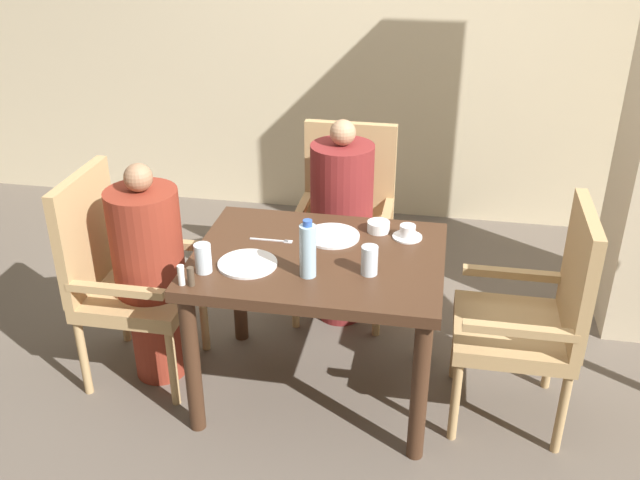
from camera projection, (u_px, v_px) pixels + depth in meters
The scene contains 18 objects.
ground_plane at pixel (318, 389), 3.37m from camera, with size 16.00×16.00×0.00m, color #60564C.
wall_back at pixel (377, 10), 4.52m from camera, with size 8.00×0.06×2.80m.
dining_table at pixel (318, 277), 3.08m from camera, with size 1.07×0.81×0.72m.
chair_left_side at pixel (120, 272), 3.27m from camera, with size 0.50×0.49×1.01m.
diner_in_left_chair at pixel (150, 272), 3.24m from camera, with size 0.32×0.32×1.08m.
chair_far_side at pixel (346, 215), 3.82m from camera, with size 0.49×0.50×1.01m.
diner_in_far_chair at pixel (341, 221), 3.67m from camera, with size 0.32×0.32×1.11m.
chair_right_side at pixel (537, 312), 2.97m from camera, with size 0.50×0.49×1.01m.
plate_main_left at pixel (248, 264), 2.95m from camera, with size 0.25×0.25×0.01m.
plate_main_right at pixel (332, 236), 3.18m from camera, with size 0.25×0.25×0.01m.
teacup_with_saucer at pixel (407, 233), 3.17m from camera, with size 0.13×0.13×0.06m.
bowl_small at pixel (378, 227), 3.22m from camera, with size 0.10×0.10×0.05m.
water_bottle at pixel (308, 250), 2.83m from camera, with size 0.07×0.07×0.25m.
glass_tall_near at pixel (203, 258), 2.88m from camera, with size 0.07×0.07×0.12m.
glass_tall_mid at pixel (369, 260), 2.86m from camera, with size 0.07×0.07×0.12m.
salt_shaker at pixel (181, 275), 2.80m from camera, with size 0.03×0.03×0.08m.
pepper_shaker at pixel (191, 276), 2.79m from camera, with size 0.03×0.03×0.08m.
fork_beside_plate at pixel (276, 241), 3.15m from camera, with size 0.19×0.02×0.00m.
Camera 1 is at (0.49, -2.63, 2.16)m, focal length 40.00 mm.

